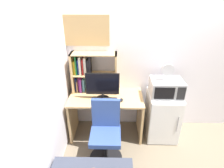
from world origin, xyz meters
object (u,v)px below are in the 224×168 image
object	(u,v)px
monitor	(102,85)
microwave	(166,88)
wall_corkboard	(84,31)
keyboard	(104,100)
mini_fridge	(162,115)
computer_mouse	(121,100)
desk_fan	(168,71)
desk_chair	(106,135)
hutch_bookshelf	(88,71)

from	to	relation	value
monitor	microwave	distance (m)	1.01
wall_corkboard	monitor	bearing A→B (deg)	-52.09
keyboard	mini_fridge	xyz separation A→B (m)	(0.98, 0.10, -0.37)
keyboard	wall_corkboard	distance (m)	1.13
computer_mouse	wall_corkboard	world-z (taller)	wall_corkboard
monitor	microwave	bearing A→B (deg)	2.85
microwave	wall_corkboard	bearing A→B (deg)	166.14
computer_mouse	mini_fridge	distance (m)	0.81
desk_fan	wall_corkboard	bearing A→B (deg)	165.70
computer_mouse	desk_fan	xyz separation A→B (m)	(0.69, 0.11, 0.45)
desk_chair	wall_corkboard	xyz separation A→B (m)	(-0.36, 0.84, 1.35)
keyboard	desk_fan	bearing A→B (deg)	5.94
keyboard	desk_chair	distance (m)	0.55
computer_mouse	hutch_bookshelf	bearing A→B (deg)	149.65
hutch_bookshelf	desk_fan	size ratio (longest dim) A/B	2.75
desk_fan	desk_chair	size ratio (longest dim) A/B	0.28
monitor	desk_fan	world-z (taller)	desk_fan
keyboard	hutch_bookshelf	bearing A→B (deg)	132.02
mini_fridge	hutch_bookshelf	bearing A→B (deg)	170.19
computer_mouse	desk_fan	distance (m)	0.83
mini_fridge	microwave	xyz separation A→B (m)	(0.00, 0.00, 0.54)
keyboard	wall_corkboard	bearing A→B (deg)	126.84
desk_fan	desk_chair	world-z (taller)	desk_fan
monitor	desk_chair	bearing A→B (deg)	-81.83
keyboard	computer_mouse	xyz separation A→B (m)	(0.27, -0.01, 0.01)
hutch_bookshelf	desk_chair	world-z (taller)	hutch_bookshelf
hutch_bookshelf	computer_mouse	distance (m)	0.74
desk_fan	keyboard	bearing A→B (deg)	-174.06
monitor	microwave	world-z (taller)	monitor
hutch_bookshelf	mini_fridge	size ratio (longest dim) A/B	0.90
monitor	desk_chair	size ratio (longest dim) A/B	0.55
computer_mouse	desk_chair	bearing A→B (deg)	-119.67
keyboard	mini_fridge	bearing A→B (deg)	6.01
computer_mouse	microwave	size ratio (longest dim) A/B	0.17
hutch_bookshelf	microwave	size ratio (longest dim) A/B	1.49
keyboard	microwave	bearing A→B (deg)	6.18
computer_mouse	keyboard	bearing A→B (deg)	178.69
microwave	desk_chair	world-z (taller)	microwave
microwave	computer_mouse	bearing A→B (deg)	-170.99
hutch_bookshelf	desk_fan	distance (m)	1.27
hutch_bookshelf	wall_corkboard	xyz separation A→B (m)	(-0.03, 0.10, 0.64)
mini_fridge	desk_chair	size ratio (longest dim) A/B	0.86
desk_fan	wall_corkboard	size ratio (longest dim) A/B	0.35
wall_corkboard	desk_fan	bearing A→B (deg)	-14.30
keyboard	computer_mouse	distance (m)	0.27
hutch_bookshelf	wall_corkboard	size ratio (longest dim) A/B	0.96
keyboard	mini_fridge	distance (m)	1.05
hutch_bookshelf	monitor	xyz separation A→B (m)	(0.26, -0.27, -0.13)
hutch_bookshelf	mini_fridge	world-z (taller)	hutch_bookshelf
computer_mouse	desk_chair	distance (m)	0.60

